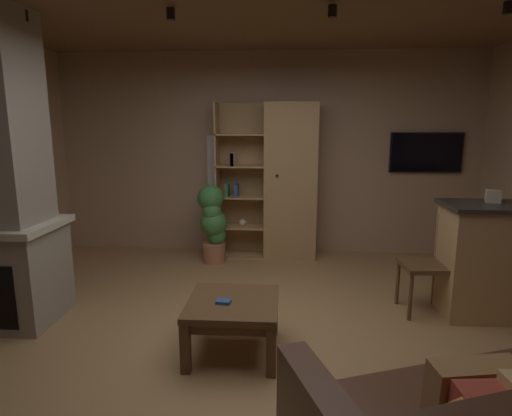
{
  "coord_description": "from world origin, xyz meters",
  "views": [
    {
      "loc": [
        0.24,
        -3.18,
        1.76
      ],
      "look_at": [
        0.0,
        0.4,
        1.05
      ],
      "focal_mm": 29.99,
      "sensor_mm": 36.0,
      "label": 1
    }
  ],
  "objects_px": {
    "bookshelf_cabinet": "(284,182)",
    "potted_floor_plant": "(213,221)",
    "tissue_box": "(493,196)",
    "wall_mounted_tv": "(426,153)",
    "dining_chair": "(434,258)",
    "coffee_table": "(233,310)",
    "table_book_0": "(224,302)"
  },
  "relations": [
    {
      "from": "potted_floor_plant",
      "to": "table_book_0",
      "type": "bearing_deg",
      "value": -78.45
    },
    {
      "from": "dining_chair",
      "to": "wall_mounted_tv",
      "type": "xyz_separation_m",
      "value": [
        0.45,
        1.87,
        0.86
      ]
    },
    {
      "from": "table_book_0",
      "to": "wall_mounted_tv",
      "type": "height_order",
      "value": "wall_mounted_tv"
    },
    {
      "from": "tissue_box",
      "to": "coffee_table",
      "type": "bearing_deg",
      "value": -158.22
    },
    {
      "from": "coffee_table",
      "to": "wall_mounted_tv",
      "type": "relative_size",
      "value": 0.75
    },
    {
      "from": "bookshelf_cabinet",
      "to": "coffee_table",
      "type": "relative_size",
      "value": 2.91
    },
    {
      "from": "bookshelf_cabinet",
      "to": "potted_floor_plant",
      "type": "height_order",
      "value": "bookshelf_cabinet"
    },
    {
      "from": "bookshelf_cabinet",
      "to": "table_book_0",
      "type": "distance_m",
      "value": 2.66
    },
    {
      "from": "tissue_box",
      "to": "table_book_0",
      "type": "bearing_deg",
      "value": -157.7
    },
    {
      "from": "table_book_0",
      "to": "dining_chair",
      "type": "relative_size",
      "value": 0.12
    },
    {
      "from": "coffee_table",
      "to": "table_book_0",
      "type": "distance_m",
      "value": 0.13
    },
    {
      "from": "bookshelf_cabinet",
      "to": "tissue_box",
      "type": "bearing_deg",
      "value": -39.94
    },
    {
      "from": "dining_chair",
      "to": "wall_mounted_tv",
      "type": "height_order",
      "value": "wall_mounted_tv"
    },
    {
      "from": "tissue_box",
      "to": "coffee_table",
      "type": "xyz_separation_m",
      "value": [
        -2.28,
        -0.91,
        -0.77
      ]
    },
    {
      "from": "table_book_0",
      "to": "potted_floor_plant",
      "type": "xyz_separation_m",
      "value": [
        -0.46,
        2.24,
        0.11
      ]
    },
    {
      "from": "wall_mounted_tv",
      "to": "potted_floor_plant",
      "type": "bearing_deg",
      "value": -169.12
    },
    {
      "from": "coffee_table",
      "to": "table_book_0",
      "type": "xyz_separation_m",
      "value": [
        -0.07,
        -0.05,
        0.09
      ]
    },
    {
      "from": "dining_chair",
      "to": "potted_floor_plant",
      "type": "relative_size",
      "value": 0.92
    },
    {
      "from": "table_book_0",
      "to": "wall_mounted_tv",
      "type": "bearing_deg",
      "value": 50.38
    },
    {
      "from": "tissue_box",
      "to": "wall_mounted_tv",
      "type": "bearing_deg",
      "value": 91.57
    },
    {
      "from": "tissue_box",
      "to": "potted_floor_plant",
      "type": "bearing_deg",
      "value": 155.43
    },
    {
      "from": "coffee_table",
      "to": "table_book_0",
      "type": "bearing_deg",
      "value": -142.02
    },
    {
      "from": "table_book_0",
      "to": "dining_chair",
      "type": "bearing_deg",
      "value": 25.98
    },
    {
      "from": "coffee_table",
      "to": "wall_mounted_tv",
      "type": "distance_m",
      "value": 3.67
    },
    {
      "from": "bookshelf_cabinet",
      "to": "tissue_box",
      "type": "height_order",
      "value": "bookshelf_cabinet"
    },
    {
      "from": "bookshelf_cabinet",
      "to": "wall_mounted_tv",
      "type": "xyz_separation_m",
      "value": [
        1.86,
        0.21,
        0.38
      ]
    },
    {
      "from": "table_book_0",
      "to": "coffee_table",
      "type": "bearing_deg",
      "value": 37.98
    },
    {
      "from": "coffee_table",
      "to": "dining_chair",
      "type": "xyz_separation_m",
      "value": [
        1.78,
        0.85,
        0.18
      ]
    },
    {
      "from": "coffee_table",
      "to": "dining_chair",
      "type": "relative_size",
      "value": 0.76
    },
    {
      "from": "potted_floor_plant",
      "to": "wall_mounted_tv",
      "type": "height_order",
      "value": "wall_mounted_tv"
    },
    {
      "from": "tissue_box",
      "to": "table_book_0",
      "type": "relative_size",
      "value": 1.1
    },
    {
      "from": "coffee_table",
      "to": "potted_floor_plant",
      "type": "distance_m",
      "value": 2.26
    }
  ]
}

